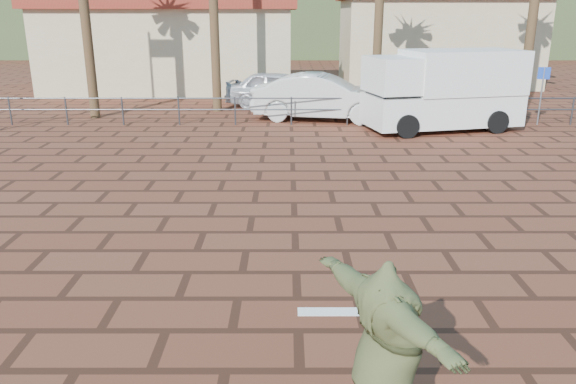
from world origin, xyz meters
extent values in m
plane|color=brown|center=(0.00, 0.00, 0.00)|extent=(120.00, 120.00, 0.00)
cube|color=white|center=(0.70, -1.20, 0.00)|extent=(1.40, 0.22, 0.01)
cylinder|color=#47494F|center=(-10.00, 12.00, 0.50)|extent=(0.06, 0.06, 1.00)
cylinder|color=#47494F|center=(-8.00, 12.00, 0.50)|extent=(0.06, 0.06, 1.00)
cylinder|color=#47494F|center=(-6.00, 12.00, 0.50)|extent=(0.06, 0.06, 1.00)
cylinder|color=#47494F|center=(-4.00, 12.00, 0.50)|extent=(0.06, 0.06, 1.00)
cylinder|color=#47494F|center=(-2.00, 12.00, 0.50)|extent=(0.06, 0.06, 1.00)
cylinder|color=#47494F|center=(0.00, 12.00, 0.50)|extent=(0.06, 0.06, 1.00)
cylinder|color=#47494F|center=(2.00, 12.00, 0.50)|extent=(0.06, 0.06, 1.00)
cylinder|color=#47494F|center=(4.00, 12.00, 0.50)|extent=(0.06, 0.06, 1.00)
cylinder|color=#47494F|center=(6.00, 12.00, 0.50)|extent=(0.06, 0.06, 1.00)
cylinder|color=#47494F|center=(8.00, 12.00, 0.50)|extent=(0.06, 0.06, 1.00)
cylinder|color=#47494F|center=(10.00, 12.00, 0.50)|extent=(0.06, 0.06, 1.00)
cylinder|color=#47494F|center=(0.00, 12.00, 0.95)|extent=(24.00, 0.05, 0.05)
cylinder|color=#47494F|center=(0.00, 12.00, 0.55)|extent=(24.00, 0.05, 0.05)
cylinder|color=brown|center=(-7.50, 13.50, 3.50)|extent=(0.36, 0.36, 7.00)
cylinder|color=brown|center=(-3.00, 15.00, 4.10)|extent=(0.36, 0.36, 8.20)
cylinder|color=brown|center=(3.50, 15.50, 3.25)|extent=(0.36, 0.36, 6.50)
cylinder|color=brown|center=(9.00, 14.00, 3.90)|extent=(0.36, 0.36, 7.80)
cube|color=beige|center=(-6.00, 22.00, 2.00)|extent=(12.00, 7.00, 4.00)
cube|color=maroon|center=(-6.00, 22.00, 4.25)|extent=(12.60, 7.60, 0.50)
cube|color=beige|center=(8.00, 24.00, 2.25)|extent=(10.00, 6.00, 4.50)
cube|color=#384C28|center=(0.00, 50.00, 3.00)|extent=(70.00, 18.00, 6.00)
cube|color=#384C28|center=(-22.00, 56.00, 4.00)|extent=(35.00, 14.00, 8.00)
imported|color=#424927|center=(0.73, -3.57, 0.98)|extent=(1.39, 2.18, 1.73)
cube|color=white|center=(5.10, 11.16, 0.71)|extent=(5.47, 3.23, 1.04)
cube|color=white|center=(5.74, 11.32, 1.94)|extent=(4.20, 3.01, 1.42)
cube|color=white|center=(3.34, 10.74, 1.90)|extent=(1.96, 2.38, 1.14)
cube|color=black|center=(2.75, 10.60, 1.47)|extent=(0.43, 1.58, 0.62)
cylinder|color=black|center=(3.67, 9.80, 0.38)|extent=(0.80, 0.44, 0.76)
cylinder|color=black|center=(3.20, 11.73, 0.38)|extent=(0.80, 0.44, 0.76)
cylinder|color=black|center=(6.80, 10.55, 0.38)|extent=(0.80, 0.44, 0.76)
cylinder|color=black|center=(6.34, 12.49, 0.38)|extent=(0.80, 0.44, 0.76)
imported|color=silver|center=(-0.50, 16.00, 0.76)|extent=(4.72, 2.64, 1.52)
imported|color=silver|center=(1.17, 13.00, 0.85)|extent=(5.38, 2.72, 1.69)
cylinder|color=gray|center=(8.81, 12.00, 1.00)|extent=(0.05, 0.05, 2.01)
cube|color=#193FB2|center=(8.81, 12.00, 1.82)|extent=(0.41, 0.13, 0.41)
camera|label=1|loc=(-0.13, -7.86, 3.81)|focal=35.00mm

